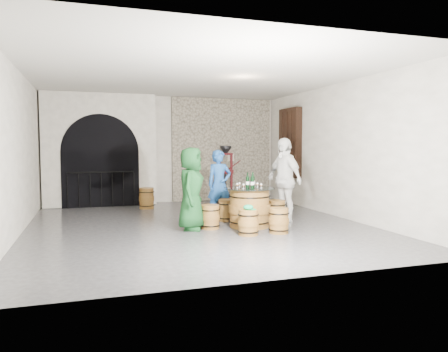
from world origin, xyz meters
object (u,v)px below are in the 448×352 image
object	(u,v)px
barrel_table	(249,207)
corking_press	(226,169)
barrel_stool_right	(277,211)
barrel_stool_far	(227,210)
side_barrel	(147,198)
person_green	(191,189)
barrel_stool_left	(210,217)
person_white	(284,180)
barrel_stool_near_left	(248,222)
wine_bottle_center	(252,182)
wine_bottle_right	(253,181)
wine_bottle_left	(248,182)
barrel_stool_near_right	(279,221)
person_blue	(219,185)

from	to	relation	value
barrel_table	corking_press	xyz separation A→B (m)	(0.80, 4.08, 0.59)
barrel_table	barrel_stool_right	size ratio (longest dim) A/B	2.19
barrel_stool_far	corking_press	bearing A→B (deg)	72.47
barrel_table	side_barrel	distance (m)	3.73
barrel_stool_right	person_green	world-z (taller)	person_green
barrel_stool_left	person_white	world-z (taller)	person_white
person_green	barrel_table	bearing A→B (deg)	-68.02
barrel_stool_near_left	wine_bottle_center	world-z (taller)	wine_bottle_center
barrel_stool_far	barrel_stool_near_left	xyz separation A→B (m)	(-0.09, -1.60, 0.00)
person_white	wine_bottle_right	distance (m)	0.97
wine_bottle_right	barrel_stool_right	bearing A→B (deg)	21.15
barrel_stool_far	wine_bottle_left	bearing A→B (deg)	-76.71
person_white	barrel_stool_near_left	bearing A→B (deg)	-59.88
wine_bottle_center	corking_press	world-z (taller)	corking_press
barrel_table	person_green	world-z (taller)	person_green
person_white	barrel_stool_right	bearing A→B (deg)	-79.23
person_white	wine_bottle_left	distance (m)	1.13
person_green	wine_bottle_center	world-z (taller)	person_green
corking_press	barrel_stool_far	bearing A→B (deg)	-103.78
side_barrel	person_white	bearing A→B (deg)	-46.52
barrel_stool_far	corking_press	xyz separation A→B (m)	(1.03, 3.27, 0.75)
wine_bottle_right	barrel_stool_near_right	bearing A→B (deg)	-76.28
side_barrel	corking_press	bearing A→B (deg)	17.10
barrel_table	corking_press	bearing A→B (deg)	78.96
barrel_stool_far	person_green	xyz separation A→B (m)	(-1.01, -0.75, 0.60)
barrel_stool_left	wine_bottle_left	size ratio (longest dim) A/B	1.52
barrel_stool_left	person_white	size ratio (longest dim) A/B	0.26
barrel_stool_far	barrel_stool_near_left	world-z (taller)	same
person_green	person_blue	world-z (taller)	person_green
barrel_stool_right	wine_bottle_left	size ratio (longest dim) A/B	1.52
barrel_stool_near_left	corking_press	xyz separation A→B (m)	(1.12, 4.87, 0.75)
barrel_stool_right	barrel_stool_near_right	distance (m)	1.21
person_blue	wine_bottle_right	world-z (taller)	person_blue
person_green	wine_bottle_right	distance (m)	1.35
wine_bottle_center	corking_press	size ratio (longest dim) A/B	0.19
person_blue	wine_bottle_left	distance (m)	1.16
barrel_stool_left	barrel_stool_near_left	size ratio (longest dim) A/B	1.00
barrel_stool_near_right	side_barrel	world-z (taller)	side_barrel
side_barrel	person_blue	bearing A→B (deg)	-57.25
person_green	side_barrel	size ratio (longest dim) A/B	2.96
corking_press	wine_bottle_center	bearing A→B (deg)	-96.74
barrel_stool_right	barrel_stool_near_right	xyz separation A→B (m)	(-0.47, -1.12, 0.00)
barrel_stool_near_left	wine_bottle_right	xyz separation A→B (m)	(0.43, 0.85, 0.71)
barrel_stool_far	wine_bottle_center	size ratio (longest dim) A/B	1.52
person_green	corking_press	distance (m)	4.50
side_barrel	wine_bottle_center	bearing A→B (deg)	-62.80
person_green	person_white	bearing A→B (deg)	-55.80
barrel_stool_near_left	person_blue	size ratio (longest dim) A/B	0.31
barrel_stool_right	person_green	bearing A→B (deg)	-172.68
barrel_stool_far	barrel_stool_near_right	size ratio (longest dim) A/B	1.00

